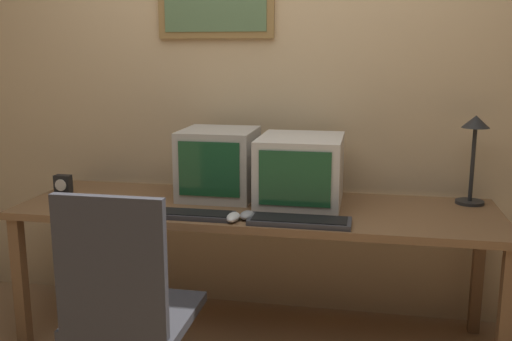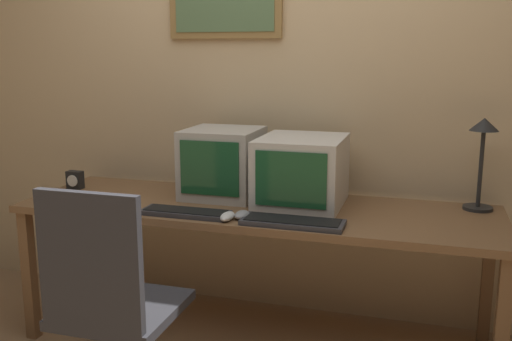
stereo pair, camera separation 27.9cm
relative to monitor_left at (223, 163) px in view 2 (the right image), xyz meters
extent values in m
cube|color=#D1B284|center=(0.23, 0.32, 0.40)|extent=(8.00, 0.05, 2.60)
cube|color=brown|center=(0.23, -0.14, -0.20)|extent=(2.35, 0.72, 0.04)
cube|color=brown|center=(-0.90, -0.45, -0.56)|extent=(0.06, 0.06, 0.69)
cube|color=brown|center=(1.35, -0.45, -0.56)|extent=(0.06, 0.06, 0.69)
cube|color=brown|center=(-0.90, 0.17, -0.56)|extent=(0.06, 0.06, 0.69)
cube|color=brown|center=(1.35, 0.17, -0.56)|extent=(0.06, 0.06, 0.69)
cube|color=#B7B2A8|center=(0.00, 0.00, 0.00)|extent=(0.38, 0.39, 0.36)
cube|color=#194C28|center=(0.00, -0.20, 0.01)|extent=(0.31, 0.01, 0.27)
cube|color=beige|center=(0.43, -0.05, -0.01)|extent=(0.41, 0.47, 0.34)
cube|color=#194C28|center=(0.43, -0.29, 0.00)|extent=(0.33, 0.01, 0.26)
cube|color=#333338|center=(-0.04, -0.40, -0.17)|extent=(0.42, 0.14, 0.02)
cube|color=black|center=(-0.04, -0.40, -0.15)|extent=(0.39, 0.11, 0.00)
cube|color=#333338|center=(0.47, -0.40, -0.17)|extent=(0.46, 0.16, 0.02)
cube|color=black|center=(0.47, -0.40, -0.15)|extent=(0.42, 0.13, 0.00)
ellipsoid|color=gray|center=(0.23, -0.38, -0.16)|extent=(0.06, 0.10, 0.04)
ellipsoid|color=silver|center=(0.18, -0.42, -0.16)|extent=(0.06, 0.12, 0.04)
cube|color=black|center=(-0.85, -0.09, -0.13)|extent=(0.09, 0.05, 0.10)
cylinder|color=white|center=(-0.85, -0.11, -0.13)|extent=(0.06, 0.00, 0.06)
cylinder|color=black|center=(1.27, 0.10, -0.17)|extent=(0.14, 0.14, 0.02)
cylinder|color=black|center=(1.27, 0.10, 0.03)|extent=(0.02, 0.02, 0.38)
cone|color=black|center=(1.27, 0.10, 0.24)|extent=(0.13, 0.13, 0.06)
cube|color=#2D2D33|center=(-0.10, -0.90, -0.43)|extent=(0.44, 0.44, 0.04)
cube|color=#2D2D33|center=(-0.10, -1.10, -0.16)|extent=(0.41, 0.04, 0.51)
camera|label=1|loc=(0.75, -2.83, 0.57)|focal=40.00mm
camera|label=2|loc=(1.02, -2.76, 0.57)|focal=40.00mm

